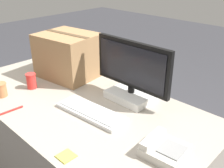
% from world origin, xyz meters
% --- Properties ---
extents(office_desk, '(1.80, 0.90, 0.76)m').
position_xyz_m(office_desk, '(0.00, 0.00, 0.38)').
color(office_desk, '#A89E8E').
rests_on(office_desk, ground_plane).
extents(monitor, '(0.56, 0.22, 0.39)m').
position_xyz_m(monitor, '(0.25, 0.26, 0.92)').
color(monitor, white).
rests_on(monitor, office_desk).
extents(keyboard, '(0.46, 0.19, 0.03)m').
position_xyz_m(keyboard, '(0.20, -0.05, 0.77)').
color(keyboard, silver).
rests_on(keyboard, office_desk).
extents(desk_phone, '(0.20, 0.20, 0.07)m').
position_xyz_m(desk_phone, '(0.71, -0.05, 0.78)').
color(desk_phone, beige).
rests_on(desk_phone, office_desk).
extents(paper_cup_left, '(0.08, 0.08, 0.09)m').
position_xyz_m(paper_cup_left, '(-0.39, -0.31, 0.80)').
color(paper_cup_left, '#BC7547').
rests_on(paper_cup_left, office_desk).
extents(paper_cup_right, '(0.07, 0.07, 0.11)m').
position_xyz_m(paper_cup_right, '(-0.35, -0.11, 0.81)').
color(paper_cup_right, red).
rests_on(paper_cup_right, office_desk).
extents(cardboard_box, '(0.47, 0.41, 0.33)m').
position_xyz_m(cardboard_box, '(-0.35, 0.22, 0.92)').
color(cardboard_box, '#9E754C').
rests_on(cardboard_box, office_desk).
extents(pen_marker, '(0.02, 0.14, 0.01)m').
position_xyz_m(pen_marker, '(-0.16, -0.36, 0.76)').
color(pen_marker, red).
rests_on(pen_marker, office_desk).
extents(sticky_note_pad, '(0.08, 0.08, 0.01)m').
position_xyz_m(sticky_note_pad, '(0.40, -0.38, 0.76)').
color(sticky_note_pad, '#E5DB4C').
rests_on(sticky_note_pad, office_desk).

